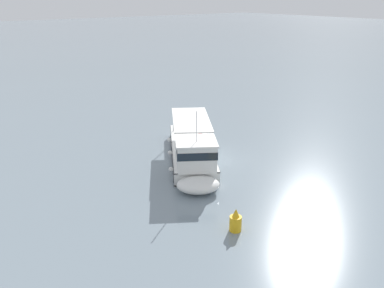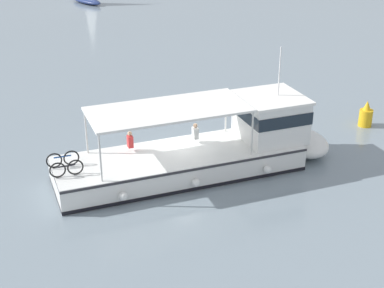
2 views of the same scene
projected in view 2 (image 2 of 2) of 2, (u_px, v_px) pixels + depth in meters
name	position (u px, v px, depth m)	size (l,w,h in m)	color
ground_plane	(181.00, 159.00, 26.62)	(400.00, 400.00, 0.00)	gray
ferry_main	(213.00, 148.00, 25.31)	(9.52, 12.34, 5.32)	white
channel_buoy	(366.00, 116.00, 30.00)	(0.70, 0.70, 1.40)	gold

